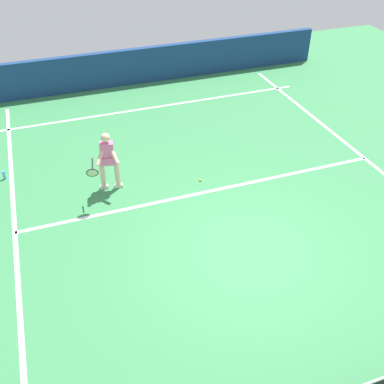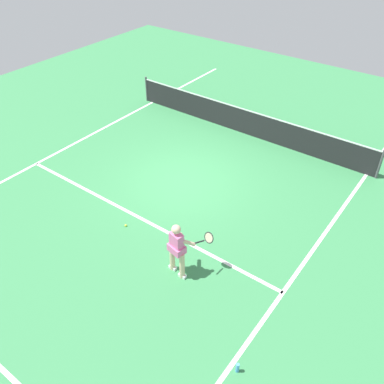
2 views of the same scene
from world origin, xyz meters
TOP-DOWN VIEW (x-y plane):
  - ground_plane at (0.00, 0.00)m, footprint 25.37×25.37m
  - court_back_wall at (0.00, -9.46)m, footprint 14.27×0.24m
  - baseline_marking at (0.00, -7.26)m, footprint 10.27×0.10m
  - service_line_marking at (0.00, -2.21)m, footprint 9.27×0.10m
  - sideline_right_marking at (4.63, 0.00)m, footprint 0.10×17.52m
  - tennis_player at (2.27, -3.17)m, footprint 0.90×0.90m
  - tennis_ball_near at (0.04, -2.71)m, footprint 0.07×0.07m
  - water_bottle at (4.79, -4.51)m, footprint 0.07×0.07m

SIDE VIEW (x-z plane):
  - ground_plane at x=0.00m, z-range 0.00..0.00m
  - baseline_marking at x=0.00m, z-range 0.00..0.01m
  - service_line_marking at x=0.00m, z-range 0.00..0.01m
  - sideline_right_marking at x=4.63m, z-range 0.00..0.01m
  - tennis_ball_near at x=0.04m, z-range 0.00..0.07m
  - water_bottle at x=4.79m, z-range 0.00..0.24m
  - court_back_wall at x=0.00m, z-range 0.00..1.27m
  - tennis_player at x=2.27m, z-range 0.07..1.62m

